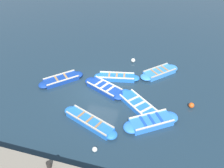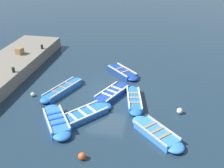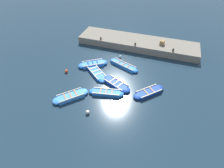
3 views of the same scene
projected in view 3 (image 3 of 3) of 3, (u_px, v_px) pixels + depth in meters
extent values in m
plane|color=#1C303F|center=(120.00, 83.00, 17.88)|extent=(120.00, 120.00, 0.00)
cube|color=blue|center=(124.00, 65.00, 19.89)|extent=(1.84, 3.15, 0.33)
ellipsoid|color=blue|center=(135.00, 71.00, 19.16)|extent=(0.93, 0.94, 0.33)
ellipsoid|color=blue|center=(113.00, 60.00, 20.63)|extent=(0.93, 0.94, 0.33)
cube|color=#B2AD9E|center=(125.00, 63.00, 19.96)|extent=(1.18, 2.84, 0.07)
cube|color=#B2AD9E|center=(122.00, 65.00, 19.56)|extent=(1.18, 2.84, 0.07)
cube|color=olive|center=(128.00, 66.00, 19.46)|extent=(0.68, 0.38, 0.04)
cube|color=olive|center=(124.00, 64.00, 19.77)|extent=(0.68, 0.38, 0.04)
cube|color=olive|center=(119.00, 62.00, 20.08)|extent=(0.68, 0.38, 0.04)
cube|color=navy|center=(149.00, 92.00, 16.68)|extent=(2.41, 2.38, 0.31)
ellipsoid|color=navy|center=(159.00, 88.00, 17.10)|extent=(1.25, 1.25, 0.31)
ellipsoid|color=navy|center=(138.00, 96.00, 16.26)|extent=(1.25, 1.25, 0.31)
cube|color=beige|center=(146.00, 88.00, 16.84)|extent=(1.78, 1.73, 0.07)
cube|color=beige|center=(152.00, 94.00, 16.27)|extent=(1.78, 1.73, 0.07)
cube|color=#9E7A51|center=(152.00, 90.00, 16.68)|extent=(0.68, 0.69, 0.04)
cube|color=#9E7A51|center=(146.00, 92.00, 16.44)|extent=(0.68, 0.69, 0.04)
cube|color=blue|center=(93.00, 64.00, 20.04)|extent=(2.20, 2.57, 0.37)
ellipsoid|color=blue|center=(103.00, 62.00, 20.28)|extent=(1.31, 1.32, 0.37)
ellipsoid|color=blue|center=(82.00, 66.00, 19.79)|extent=(1.31, 1.32, 0.37)
cube|color=beige|center=(92.00, 60.00, 20.22)|extent=(1.41, 2.01, 0.07)
cube|color=beige|center=(93.00, 65.00, 19.56)|extent=(1.41, 2.01, 0.07)
cube|color=#1947B7|center=(97.00, 62.00, 20.00)|extent=(0.81, 0.62, 0.04)
cube|color=#1947B7|center=(93.00, 63.00, 19.90)|extent=(0.81, 0.62, 0.04)
cube|color=#1947B7|center=(88.00, 63.00, 19.79)|extent=(0.81, 0.62, 0.04)
cube|color=#3884E0|center=(71.00, 96.00, 16.26)|extent=(2.46, 2.42, 0.34)
ellipsoid|color=#3884E0|center=(83.00, 92.00, 16.67)|extent=(1.35, 1.35, 0.34)
ellipsoid|color=#3884E0|center=(58.00, 101.00, 15.84)|extent=(1.35, 1.35, 0.34)
cube|color=#B2AD9E|center=(69.00, 92.00, 16.43)|extent=(1.77, 1.71, 0.07)
cube|color=#B2AD9E|center=(72.00, 98.00, 15.81)|extent=(1.77, 1.71, 0.07)
cube|color=#9E7A51|center=(76.00, 93.00, 16.31)|extent=(0.72, 0.74, 0.04)
cube|color=#9E7A51|center=(70.00, 95.00, 16.13)|extent=(0.72, 0.74, 0.04)
cube|color=#9E7A51|center=(65.00, 97.00, 15.95)|extent=(0.72, 0.74, 0.04)
cube|color=navy|center=(116.00, 84.00, 17.55)|extent=(1.93, 2.67, 0.33)
ellipsoid|color=navy|center=(125.00, 90.00, 16.92)|extent=(1.22, 1.23, 0.33)
ellipsoid|color=navy|center=(107.00, 78.00, 18.18)|extent=(1.22, 1.23, 0.33)
cube|color=beige|center=(119.00, 80.00, 17.66)|extent=(1.09, 2.25, 0.07)
cube|color=beige|center=(113.00, 85.00, 17.17)|extent=(1.09, 2.25, 0.07)
cube|color=beige|center=(120.00, 85.00, 17.16)|extent=(0.85, 0.49, 0.04)
cube|color=beige|center=(116.00, 82.00, 17.43)|extent=(0.85, 0.49, 0.04)
cube|color=beige|center=(112.00, 80.00, 17.70)|extent=(0.85, 0.49, 0.04)
cube|color=blue|center=(96.00, 72.00, 19.00)|extent=(2.64, 2.86, 0.29)
ellipsoid|color=blue|center=(102.00, 79.00, 18.09)|extent=(1.37, 1.37, 0.29)
ellipsoid|color=blue|center=(90.00, 65.00, 19.91)|extent=(1.37, 1.37, 0.29)
cube|color=silver|center=(100.00, 69.00, 19.06)|extent=(1.87, 2.20, 0.07)
cube|color=silver|center=(92.00, 72.00, 18.69)|extent=(1.87, 2.20, 0.07)
cube|color=beige|center=(99.00, 74.00, 18.50)|extent=(0.79, 0.70, 0.04)
cube|color=beige|center=(96.00, 71.00, 18.89)|extent=(0.79, 0.70, 0.04)
cube|color=beige|center=(93.00, 68.00, 19.27)|extent=(0.79, 0.70, 0.04)
cube|color=blue|center=(106.00, 93.00, 16.62)|extent=(1.30, 2.71, 0.31)
ellipsoid|color=blue|center=(120.00, 94.00, 16.50)|extent=(0.88, 0.90, 0.31)
ellipsoid|color=blue|center=(93.00, 91.00, 16.75)|extent=(0.88, 0.90, 0.31)
cube|color=silver|center=(107.00, 89.00, 16.76)|extent=(0.57, 2.52, 0.07)
cube|color=silver|center=(106.00, 94.00, 16.22)|extent=(0.57, 2.52, 0.07)
cube|color=#9E7A51|center=(112.00, 92.00, 16.45)|extent=(0.73, 0.28, 0.04)
cube|color=#9E7A51|center=(106.00, 91.00, 16.50)|extent=(0.73, 0.28, 0.04)
cube|color=#9E7A51|center=(100.00, 91.00, 16.56)|extent=(0.73, 0.28, 0.04)
cube|color=slate|center=(137.00, 43.00, 23.16)|extent=(3.58, 15.48, 0.91)
cylinder|color=black|center=(173.00, 50.00, 20.64)|extent=(0.20, 0.20, 0.35)
cylinder|color=black|center=(135.00, 44.00, 21.72)|extent=(0.20, 0.20, 0.35)
cylinder|color=black|center=(101.00, 38.00, 22.81)|extent=(0.20, 0.20, 0.35)
cube|color=olive|center=(162.00, 43.00, 21.80)|extent=(0.61, 0.61, 0.51)
sphere|color=silver|center=(120.00, 56.00, 21.31)|extent=(0.27, 0.27, 0.27)
sphere|color=silver|center=(88.00, 112.00, 14.86)|extent=(0.35, 0.35, 0.35)
sphere|color=#E05119|center=(66.00, 71.00, 19.09)|extent=(0.35, 0.35, 0.35)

